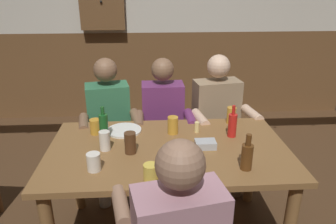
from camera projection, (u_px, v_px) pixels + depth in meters
The scene contains 20 objects.
ground_plane at pixel (167, 221), 2.61m from camera, with size 6.51×6.51×0.00m, color #4C331E.
back_wall_wainscot at pixel (157, 74), 4.56m from camera, with size 5.42×0.12×1.19m, color brown.
dining_table at pixel (168, 161), 2.22m from camera, with size 1.63×0.94×0.76m.
person_0 at pixel (110, 121), 2.83m from camera, with size 0.55×0.58×1.22m.
person_1 at pixel (163, 120), 2.86m from camera, with size 0.51×0.52×1.21m.
person_2 at pixel (218, 117), 2.90m from camera, with size 0.59×0.56×1.23m.
table_candle at pixel (197, 127), 2.40m from camera, with size 0.04×0.04×0.08m, color #F9E08C.
condiment_caddy at pixel (205, 144), 2.18m from camera, with size 0.14×0.10×0.05m, color #B2B7BC.
plate_0 at pixel (124, 130), 2.42m from camera, with size 0.26×0.26×0.01m, color white.
bottle_0 at pixel (104, 127), 2.26m from camera, with size 0.06×0.06×0.25m.
bottle_1 at pixel (232, 125), 2.31m from camera, with size 0.06×0.06×0.24m.
bottle_2 at pixel (247, 156), 1.90m from camera, with size 0.07×0.07×0.23m.
pint_glass_0 at pixel (231, 115), 2.54m from camera, with size 0.07×0.07×0.13m, color gold.
pint_glass_1 at pixel (105, 141), 2.13m from camera, with size 0.07×0.07×0.13m, color white.
pint_glass_2 at pixel (151, 173), 1.80m from camera, with size 0.08×0.08×0.10m, color #E5C64C.
pint_glass_3 at pixel (95, 127), 2.37m from camera, with size 0.08×0.08×0.11m, color gold.
pint_glass_4 at pixel (94, 162), 1.90m from camera, with size 0.08×0.08×0.11m, color white.
pint_glass_5 at pixel (130, 143), 2.09m from camera, with size 0.08×0.08×0.14m, color #4C2D19.
pint_glass_6 at pixel (173, 125), 2.37m from camera, with size 0.08×0.08×0.13m, color gold.
wall_dart_cabinet at pixel (102, 1), 4.03m from camera, with size 0.56×0.15×0.70m.
Camera 1 is at (-0.13, -2.09, 1.81)m, focal length 34.25 mm.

